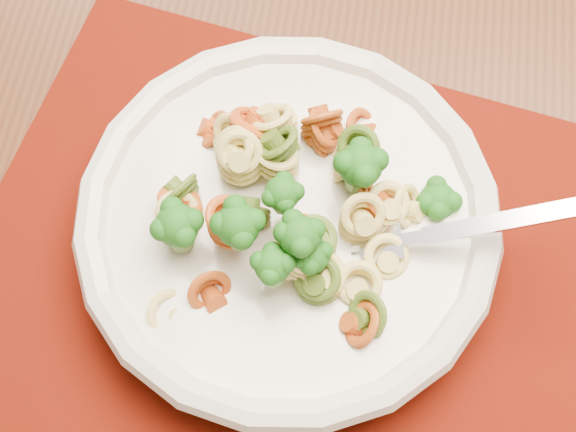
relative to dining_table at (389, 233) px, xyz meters
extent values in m
cube|color=#50331A|center=(0.00, 0.50, -0.65)|extent=(4.00, 4.00, 0.01)
cube|color=#472814|center=(0.00, 0.00, 0.07)|extent=(1.69, 1.33, 0.04)
cube|color=#4E1003|center=(-0.08, -0.05, 0.10)|extent=(0.53, 0.48, 0.00)
cylinder|color=silver|center=(-0.09, -0.03, 0.10)|extent=(0.11, 0.11, 0.01)
cylinder|color=silver|center=(-0.09, -0.03, 0.12)|extent=(0.25, 0.25, 0.03)
torus|color=silver|center=(-0.09, -0.03, 0.14)|extent=(0.27, 0.27, 0.02)
camera|label=1|loc=(-0.11, -0.23, 0.59)|focal=50.00mm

